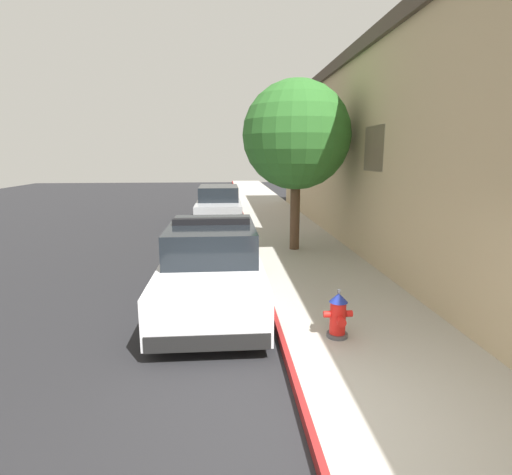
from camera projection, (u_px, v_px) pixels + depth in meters
The scene contains 8 objects.
ground_plane at pixel (115, 245), 13.61m from camera, with size 31.54×60.00×0.20m, color #232326.
sidewalk_pavement at pixel (291, 237), 14.03m from camera, with size 2.79×60.00×0.15m, color #ADA89E.
curb_painted_edge at pixel (250, 237), 13.92m from camera, with size 0.08×60.00×0.15m, color maroon.
storefront_building at pixel (508, 152), 10.17m from camera, with size 7.22×28.22×5.87m.
police_cruiser at pixel (212, 266), 7.87m from camera, with size 1.94×4.84×1.68m.
parked_car_silver_ahead at pixel (219, 205), 17.45m from camera, with size 1.94×4.84×1.56m.
fire_hydrant at pixel (338, 315), 6.08m from camera, with size 0.44×0.40×0.76m.
street_tree at pixel (296, 136), 11.28m from camera, with size 3.03×3.03×4.78m.
Camera 1 is at (-0.88, -3.62, 2.88)m, focal length 28.27 mm.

